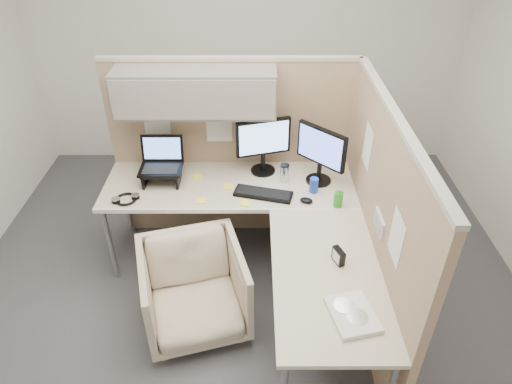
{
  "coord_description": "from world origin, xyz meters",
  "views": [
    {
      "loc": [
        0.1,
        -2.47,
        2.74
      ],
      "look_at": [
        0.1,
        0.25,
        0.85
      ],
      "focal_mm": 32.0,
      "sensor_mm": 36.0,
      "label": 1
    }
  ],
  "objects_px": {
    "office_chair": "(194,287)",
    "keyboard": "(263,194)",
    "desk": "(259,220)",
    "monitor_left": "(263,142)"
  },
  "relations": [
    {
      "from": "desk",
      "to": "keyboard",
      "type": "height_order",
      "value": "keyboard"
    },
    {
      "from": "desk",
      "to": "office_chair",
      "type": "bearing_deg",
      "value": -143.85
    },
    {
      "from": "office_chair",
      "to": "keyboard",
      "type": "height_order",
      "value": "keyboard"
    },
    {
      "from": "desk",
      "to": "monitor_left",
      "type": "distance_m",
      "value": 0.68
    },
    {
      "from": "desk",
      "to": "keyboard",
      "type": "relative_size",
      "value": 4.51
    },
    {
      "from": "desk",
      "to": "monitor_left",
      "type": "bearing_deg",
      "value": 86.77
    },
    {
      "from": "desk",
      "to": "monitor_left",
      "type": "height_order",
      "value": "monitor_left"
    },
    {
      "from": "office_chair",
      "to": "monitor_left",
      "type": "bearing_deg",
      "value": 46.48
    },
    {
      "from": "office_chair",
      "to": "desk",
      "type": "bearing_deg",
      "value": 20.67
    },
    {
      "from": "keyboard",
      "to": "desk",
      "type": "bearing_deg",
      "value": -82.45
    }
  ]
}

